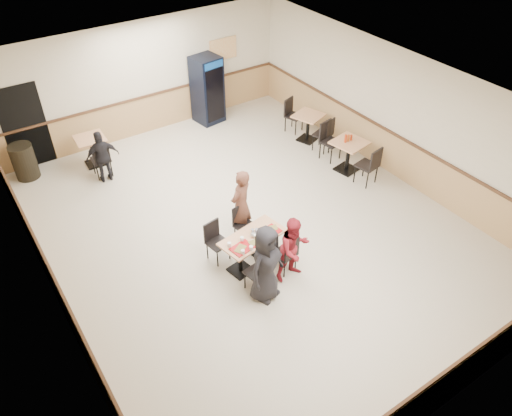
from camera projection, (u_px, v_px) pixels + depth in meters
ground at (250, 227)px, 10.59m from camera, size 10.00×10.00×0.00m
room_shell at (253, 130)px, 12.67m from camera, size 10.00×10.00×10.00m
main_table at (253, 245)px, 9.46m from camera, size 1.35×0.83×0.68m
main_chairs at (251, 247)px, 9.45m from camera, size 1.35×1.64×0.86m
diner_woman_left at (266, 264)px, 8.60m from camera, size 0.88×0.72×1.56m
diner_woman_right at (294, 249)px, 9.06m from camera, size 0.66×0.51×1.35m
diner_man_opposite at (241, 205)px, 9.91m from camera, size 0.67×0.58×1.56m
lone_diner at (103, 157)px, 11.55m from camera, size 0.79×0.40×1.30m
tabletop_clutter at (254, 239)px, 9.23m from camera, size 1.12×0.45×0.12m
side_table_near at (349, 152)px, 11.96m from camera, size 0.86×0.86×0.79m
side_table_near_chair_south at (367, 164)px, 11.56m from camera, size 0.54×0.54×1.00m
side_table_near_chair_north at (331, 141)px, 12.39m from camera, size 0.54×0.54×1.00m
side_table_far at (308, 123)px, 13.12m from camera, size 0.89×0.89×0.74m
side_table_far_chair_south at (323, 134)px, 12.74m from camera, size 0.56×0.56×0.94m
side_table_far_chair_north at (294, 115)px, 13.52m from camera, size 0.56×0.56×0.94m
condiment_caddy at (348, 138)px, 11.76m from camera, size 0.23×0.06×0.20m
back_table at (92, 147)px, 12.20m from camera, size 0.73×0.73×0.74m
back_table_chair_lone at (101, 158)px, 11.82m from camera, size 0.46×0.46×0.94m
pepsi_cooler at (207, 90)px, 13.72m from camera, size 0.79×0.80×1.86m
trash_bin at (24, 162)px, 11.79m from camera, size 0.55×0.55×0.86m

